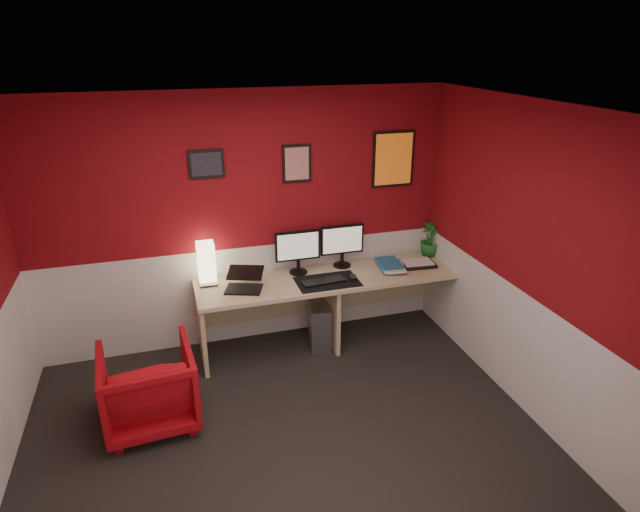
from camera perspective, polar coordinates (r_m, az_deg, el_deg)
The scene contains 25 objects.
ground at distance 4.35m, azimuth -3.17°, elevation -19.87°, with size 4.00×3.50×0.01m, color black.
ceiling at distance 3.24m, azimuth -4.13°, elevation 14.87°, with size 4.00×3.50×0.01m, color white.
wall_back at distance 5.21m, azimuth -8.08°, elevation 3.49°, with size 4.00×0.01×2.50m, color maroon.
wall_front at distance 2.29m, azimuth 7.76°, elevation -24.87°, with size 4.00×0.01×2.50m, color maroon.
wall_right at distance 4.47m, azimuth 22.19°, elevation -1.30°, with size 0.01×3.50×2.50m, color maroon.
wainscot_back at distance 5.50m, azimuth -7.66°, elevation -3.93°, with size 4.00×0.01×1.00m, color silver.
wainscot_right at distance 4.80m, azimuth 20.83°, elevation -9.53°, with size 0.01×3.50×1.00m, color silver.
desk at distance 5.42m, azimuth 1.01°, elevation -5.74°, with size 2.60×0.65×0.73m, color tan.
shoji_lamp at distance 5.13m, azimuth -11.99°, elevation -0.92°, with size 0.16×0.16×0.40m, color #FFE5B2.
laptop at distance 4.99m, azimuth -8.18°, elevation -2.48°, with size 0.33×0.23×0.22m, color black.
monitor_left at distance 5.23m, azimuth -2.36°, elevation 1.10°, with size 0.45×0.06×0.58m, color black.
monitor_right at distance 5.40m, azimuth 2.41°, elevation 1.77°, with size 0.45×0.06×0.58m, color black.
desk_mat at distance 5.15m, azimuth 0.80°, elevation -2.73°, with size 0.60×0.38×0.01m, color black.
keyboard at distance 5.13m, azimuth 0.38°, elevation -2.70°, with size 0.42×0.14×0.02m, color black.
mouse at distance 5.19m, azimuth 3.56°, elevation -2.33°, with size 0.06×0.10×0.03m, color black.
book_bottom at distance 5.44m, azimuth 6.42°, elevation -1.31°, with size 0.22×0.29×0.03m, color #206792.
book_middle at distance 5.40m, azimuth 6.64°, elevation -1.21°, with size 0.22×0.30×0.02m, color silver.
book_top at distance 5.41m, azimuth 6.24°, elevation -0.87°, with size 0.22×0.30×0.03m, color #206792.
zen_tray at distance 5.60m, azimuth 10.32°, elevation -0.83°, with size 0.35×0.25×0.03m, color black.
potted_plant at distance 5.82m, azimuth 11.66°, elevation 1.74°, with size 0.20×0.20×0.37m, color #19591E.
pc_tower at distance 5.48m, azimuth -0.06°, elevation -7.09°, with size 0.20×0.45×0.45m, color #99999E.
armchair at distance 4.60m, azimuth -17.78°, elevation -13.11°, with size 0.71×0.73×0.67m, color #B20E15.
art_left at distance 5.00m, azimuth -12.02°, elevation 9.57°, with size 0.32×0.02×0.26m, color black.
art_center at distance 5.15m, azimuth -2.50°, elevation 9.83°, with size 0.28×0.02×0.36m, color red.
art_right at distance 5.48m, azimuth 7.80°, elevation 10.20°, with size 0.44×0.02×0.56m, color orange.
Camera 1 is at (-0.71, -3.14, 2.93)m, focal length 30.04 mm.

